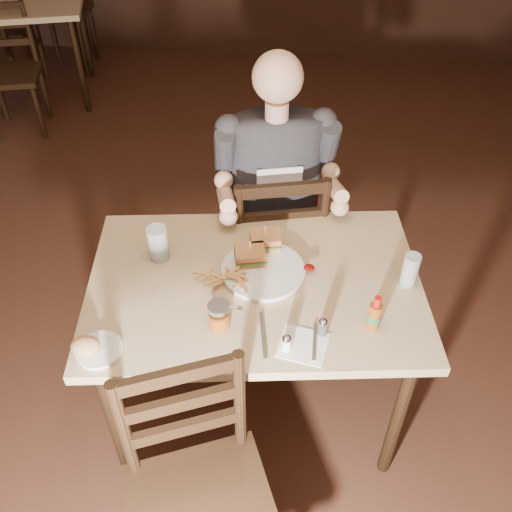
# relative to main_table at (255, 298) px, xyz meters

# --- Properties ---
(room_shell) EXTENTS (7.00, 7.00, 7.00)m
(room_shell) POSITION_rel_main_table_xyz_m (-0.12, 0.31, 0.71)
(room_shell) COLOR black
(room_shell) RESTS_ON ground
(main_table) EXTENTS (1.28, 0.93, 0.77)m
(main_table) POSITION_rel_main_table_xyz_m (0.00, 0.00, 0.00)
(main_table) COLOR tan
(main_table) RESTS_ON ground
(bg_table) EXTENTS (0.98, 0.98, 0.77)m
(bg_table) POSITION_rel_main_table_xyz_m (-1.95, 2.81, -0.01)
(bg_table) COLOR tan
(bg_table) RESTS_ON ground
(chair_far) EXTENTS (0.53, 0.56, 0.94)m
(chair_far) POSITION_rel_main_table_xyz_m (0.03, 0.57, -0.22)
(chair_far) COLOR black
(chair_far) RESTS_ON ground
(bg_chair_far) EXTENTS (0.48, 0.52, 0.98)m
(bg_chair_far) POSITION_rel_main_table_xyz_m (-1.95, 3.36, -0.20)
(bg_chair_far) COLOR black
(bg_chair_far) RESTS_ON ground
(bg_chair_near) EXTENTS (0.49, 0.52, 0.87)m
(bg_chair_near) POSITION_rel_main_table_xyz_m (-1.95, 2.26, -0.25)
(bg_chair_near) COLOR black
(bg_chair_near) RESTS_ON ground
(diner) EXTENTS (0.59, 0.51, 0.90)m
(diner) POSITION_rel_main_table_xyz_m (0.04, 0.52, 0.25)
(diner) COLOR #333036
(diner) RESTS_ON chair_far
(dinner_plate) EXTENTS (0.33, 0.33, 0.02)m
(dinner_plate) POSITION_rel_main_table_xyz_m (0.03, 0.05, 0.09)
(dinner_plate) COLOR white
(dinner_plate) RESTS_ON main_table
(sandwich_left) EXTENTS (0.13, 0.11, 0.10)m
(sandwich_left) POSITION_rel_main_table_xyz_m (-0.02, 0.08, 0.15)
(sandwich_left) COLOR #B87E49
(sandwich_left) RESTS_ON dinner_plate
(sandwich_right) EXTENTS (0.12, 0.11, 0.10)m
(sandwich_right) POSITION_rel_main_table_xyz_m (0.02, 0.18, 0.15)
(sandwich_right) COLOR #B87E49
(sandwich_right) RESTS_ON dinner_plate
(fries_pile) EXTENTS (0.25, 0.19, 0.04)m
(fries_pile) POSITION_rel_main_table_xyz_m (-0.11, -0.01, 0.12)
(fries_pile) COLOR #E7B669
(fries_pile) RESTS_ON dinner_plate
(ketchup_dollop) EXTENTS (0.05, 0.05, 0.01)m
(ketchup_dollop) POSITION_rel_main_table_xyz_m (0.19, 0.07, 0.10)
(ketchup_dollop) COLOR maroon
(ketchup_dollop) RESTS_ON dinner_plate
(glass_left) EXTENTS (0.08, 0.08, 0.14)m
(glass_left) POSITION_rel_main_table_xyz_m (-0.37, 0.10, 0.15)
(glass_left) COLOR silver
(glass_left) RESTS_ON main_table
(glass_right) EXTENTS (0.06, 0.06, 0.13)m
(glass_right) POSITION_rel_main_table_xyz_m (0.54, 0.04, 0.15)
(glass_right) COLOR silver
(glass_right) RESTS_ON main_table
(hot_sauce) EXTENTS (0.05, 0.05, 0.14)m
(hot_sauce) POSITION_rel_main_table_xyz_m (0.41, -0.17, 0.15)
(hot_sauce) COLOR #88410F
(hot_sauce) RESTS_ON main_table
(salt_shaker) EXTENTS (0.04, 0.04, 0.06)m
(salt_shaker) POSITION_rel_main_table_xyz_m (0.13, -0.29, 0.11)
(salt_shaker) COLOR white
(salt_shaker) RESTS_ON main_table
(pepper_shaker) EXTENTS (0.04, 0.04, 0.06)m
(pepper_shaker) POSITION_rel_main_table_xyz_m (0.24, -0.22, 0.11)
(pepper_shaker) COLOR #38332D
(pepper_shaker) RESTS_ON main_table
(syrup_dispenser) EXTENTS (0.08, 0.08, 0.10)m
(syrup_dispenser) POSITION_rel_main_table_xyz_m (-0.10, -0.21, 0.13)
(syrup_dispenser) COLOR #88410F
(syrup_dispenser) RESTS_ON main_table
(napkin) EXTENTS (0.18, 0.17, 0.00)m
(napkin) POSITION_rel_main_table_xyz_m (0.18, -0.27, 0.08)
(napkin) COLOR white
(napkin) RESTS_ON main_table
(knife) EXTENTS (0.04, 0.19, 0.00)m
(knife) POSITION_rel_main_table_xyz_m (0.05, -0.25, 0.09)
(knife) COLOR silver
(knife) RESTS_ON napkin
(fork) EXTENTS (0.02, 0.15, 0.00)m
(fork) POSITION_rel_main_table_xyz_m (0.22, -0.26, 0.09)
(fork) COLOR silver
(fork) RESTS_ON napkin
(side_plate) EXTENTS (0.16, 0.16, 0.01)m
(side_plate) POSITION_rel_main_table_xyz_m (-0.46, -0.36, 0.09)
(side_plate) COLOR white
(side_plate) RESTS_ON main_table
(bread_roll) EXTENTS (0.10, 0.09, 0.06)m
(bread_roll) POSITION_rel_main_table_xyz_m (-0.50, -0.37, 0.12)
(bread_roll) COLOR tan
(bread_roll) RESTS_ON side_plate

